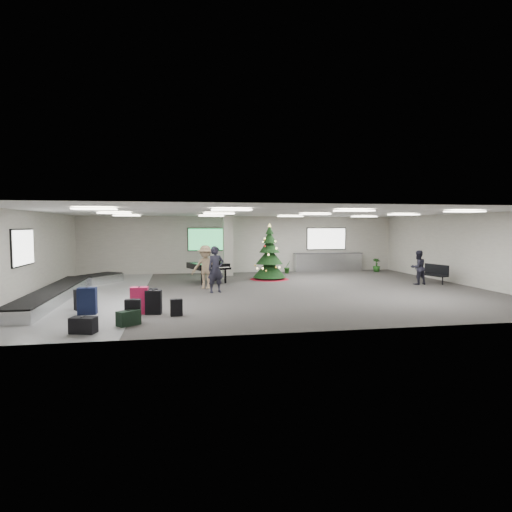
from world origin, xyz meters
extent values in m
plane|color=#32302E|center=(0.00, 0.00, 0.00)|extent=(18.00, 18.00, 0.00)
cube|color=#AAA69B|center=(0.00, 7.00, 1.60)|extent=(18.00, 0.02, 3.20)
cube|color=#AAA69B|center=(0.00, -7.00, 1.60)|extent=(18.00, 0.02, 3.20)
cube|color=#AAA69B|center=(-9.00, 0.00, 1.60)|extent=(0.02, 14.00, 3.20)
cube|color=#AAA69B|center=(9.00, 0.00, 1.60)|extent=(0.02, 14.00, 3.20)
cube|color=silver|center=(0.00, 0.00, 3.20)|extent=(18.00, 14.00, 0.02)
cube|color=gray|center=(-7.00, 0.00, 0.00)|extent=(4.00, 14.00, 0.01)
cube|color=#A8A59A|center=(-1.00, 5.60, 1.60)|extent=(0.50, 0.50, 3.20)
cube|color=green|center=(-2.00, 6.95, 1.90)|extent=(2.20, 0.08, 1.30)
cube|color=white|center=(5.00, 6.95, 1.90)|extent=(2.40, 0.08, 1.30)
cube|color=white|center=(-8.95, -1.00, 1.90)|extent=(0.08, 2.10, 1.30)
cube|color=white|center=(-6.00, -4.00, 3.14)|extent=(1.20, 0.60, 0.04)
cube|color=white|center=(-6.00, 0.00, 3.14)|extent=(1.20, 0.60, 0.04)
cube|color=white|center=(-6.00, 4.00, 3.14)|extent=(1.20, 0.60, 0.04)
cube|color=white|center=(-2.00, -4.00, 3.14)|extent=(1.20, 0.60, 0.04)
cube|color=white|center=(-2.00, 0.00, 3.14)|extent=(1.20, 0.60, 0.04)
cube|color=white|center=(-2.00, 4.00, 3.14)|extent=(1.20, 0.60, 0.04)
cube|color=white|center=(2.00, -4.00, 3.14)|extent=(1.20, 0.60, 0.04)
cube|color=white|center=(2.00, 0.00, 3.14)|extent=(1.20, 0.60, 0.04)
cube|color=white|center=(2.00, 4.00, 3.14)|extent=(1.20, 0.60, 0.04)
cube|color=white|center=(6.00, -4.00, 3.14)|extent=(1.20, 0.60, 0.04)
cube|color=white|center=(6.00, 0.00, 3.14)|extent=(1.20, 0.60, 0.04)
cube|color=white|center=(6.00, 4.00, 3.14)|extent=(1.20, 0.60, 0.04)
cube|color=silver|center=(-8.00, -1.00, 0.19)|extent=(1.00, 8.00, 0.38)
cube|color=black|center=(-8.00, -1.00, 0.40)|extent=(0.95, 7.90, 0.05)
cube|color=silver|center=(-7.20, 3.60, 0.19)|extent=(1.97, 2.21, 0.38)
cube|color=black|center=(-7.20, 3.60, 0.40)|extent=(1.87, 2.10, 0.05)
cube|color=silver|center=(5.00, 6.65, 0.53)|extent=(4.00, 0.60, 1.05)
cube|color=#313134|center=(5.00, 6.65, 1.06)|extent=(4.05, 0.65, 0.04)
cube|color=black|center=(-4.86, -5.17, 0.32)|extent=(0.43, 0.25, 0.65)
cube|color=black|center=(-4.86, -5.17, 0.66)|extent=(0.03, 0.14, 0.02)
cube|color=black|center=(-4.37, -4.07, 0.36)|extent=(0.50, 0.32, 0.72)
cube|color=black|center=(-4.37, -4.07, 0.73)|extent=(0.06, 0.15, 0.02)
cube|color=#DE1C53|center=(-4.79, -3.94, 0.41)|extent=(0.53, 0.32, 0.81)
cube|color=black|center=(-4.79, -3.94, 0.82)|extent=(0.04, 0.18, 0.02)
cube|color=black|center=(-4.52, -2.81, 0.30)|extent=(0.45, 0.34, 0.59)
cube|color=black|center=(-4.52, -2.81, 0.60)|extent=(0.07, 0.13, 0.02)
cube|color=black|center=(-6.31, -3.77, 0.41)|extent=(0.54, 0.32, 0.81)
cube|color=black|center=(-6.31, -3.77, 0.82)|extent=(0.04, 0.19, 0.02)
cube|color=black|center=(-4.95, -5.45, 0.20)|extent=(0.65, 0.61, 0.40)
cube|color=black|center=(-4.95, -5.45, 0.41)|extent=(0.14, 0.16, 0.02)
cube|color=black|center=(-3.70, -4.45, 0.25)|extent=(0.37, 0.23, 0.50)
cube|color=black|center=(-3.70, -4.45, 0.51)|extent=(0.04, 0.11, 0.02)
cube|color=black|center=(-6.63, -2.98, 0.33)|extent=(0.51, 0.44, 0.65)
cube|color=black|center=(-6.63, -2.98, 0.66)|extent=(0.11, 0.15, 0.02)
cube|color=black|center=(-5.95, -6.13, 0.20)|extent=(0.69, 0.50, 0.40)
cube|color=black|center=(-5.95, -6.13, 0.41)|extent=(0.09, 0.20, 0.02)
cone|color=maroon|center=(0.83, 3.56, 0.06)|extent=(1.96, 1.96, 0.12)
cylinder|color=#3F2819|center=(0.83, 3.56, 0.26)|extent=(0.12, 0.12, 0.51)
cone|color=black|center=(0.83, 3.56, 0.57)|extent=(1.65, 1.65, 0.93)
cone|color=black|center=(0.83, 3.56, 1.18)|extent=(1.34, 1.34, 0.82)
cone|color=black|center=(0.83, 3.56, 1.70)|extent=(1.03, 1.03, 0.72)
cone|color=black|center=(0.83, 3.56, 2.11)|extent=(0.72, 0.72, 0.62)
cone|color=black|center=(0.83, 3.56, 2.47)|extent=(0.41, 0.41, 0.46)
cone|color=#FFE566|center=(0.83, 3.56, 2.70)|extent=(0.16, 0.16, 0.19)
cube|color=black|center=(-2.26, 2.90, 0.79)|extent=(1.98, 2.09, 0.27)
cube|color=black|center=(-1.95, 2.04, 0.71)|extent=(1.42, 0.74, 0.10)
cube|color=white|center=(-1.94, 2.01, 0.77)|extent=(1.23, 0.55, 0.02)
cube|color=black|center=(-2.03, 2.27, 0.98)|extent=(0.65, 0.25, 0.21)
cylinder|color=black|center=(-2.58, 2.07, 0.33)|extent=(0.10, 0.10, 0.66)
cylinder|color=black|center=(-1.49, 2.46, 0.33)|extent=(0.10, 0.10, 0.66)
cylinder|color=black|center=(-2.49, 3.54, 0.33)|extent=(0.10, 0.10, 0.66)
cube|color=black|center=(7.94, 0.70, 0.39)|extent=(0.78, 1.46, 0.06)
cylinder|color=black|center=(7.94, 0.14, 0.18)|extent=(0.06, 0.06, 0.37)
cylinder|color=black|center=(7.94, 1.25, 0.18)|extent=(0.06, 0.06, 0.37)
cube|color=black|center=(8.15, 0.70, 0.65)|extent=(0.37, 1.36, 0.46)
imported|color=black|center=(-2.16, -0.21, 0.93)|extent=(0.78, 0.62, 1.85)
imported|color=#8F7558|center=(-2.50, 0.96, 0.92)|extent=(1.34, 1.01, 1.83)
imported|color=black|center=(7.04, 0.48, 0.77)|extent=(0.83, 0.69, 1.55)
imported|color=#1E4516|center=(2.38, 6.00, 0.36)|extent=(0.51, 0.49, 0.72)
imported|color=#1E4516|center=(7.71, 5.93, 0.39)|extent=(0.61, 0.61, 0.78)
camera|label=1|loc=(-3.63, -17.11, 2.64)|focal=30.00mm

